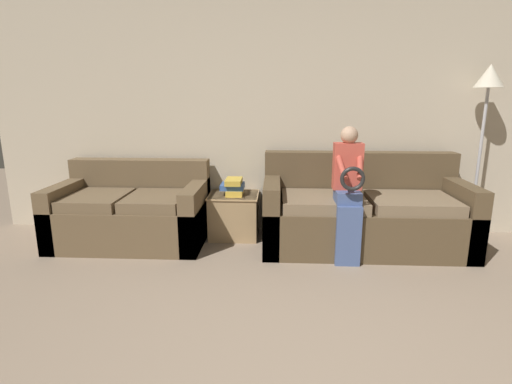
# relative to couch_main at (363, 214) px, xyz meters

# --- Properties ---
(wall_back) EXTENTS (7.01, 0.06, 2.55)m
(wall_back) POSITION_rel_couch_main_xyz_m (-0.57, 0.52, 0.94)
(wall_back) COLOR beige
(wall_back) RESTS_ON ground_plane
(couch_main) EXTENTS (2.02, 0.92, 0.94)m
(couch_main) POSITION_rel_couch_main_xyz_m (0.00, 0.00, 0.00)
(couch_main) COLOR brown
(couch_main) RESTS_ON ground_plane
(couch_side) EXTENTS (1.53, 0.92, 0.83)m
(couch_side) POSITION_rel_couch_main_xyz_m (-2.41, 0.01, -0.03)
(couch_side) COLOR brown
(couch_side) RESTS_ON ground_plane
(child_left_seated) EXTENTS (0.27, 0.37, 1.25)m
(child_left_seated) POSITION_rel_couch_main_xyz_m (-0.23, -0.38, 0.35)
(child_left_seated) COLOR #475B8E
(child_left_seated) RESTS_ON ground_plane
(side_shelf) EXTENTS (0.54, 0.50, 0.48)m
(side_shelf) POSITION_rel_couch_main_xyz_m (-1.35, 0.22, -0.09)
(side_shelf) COLOR tan
(side_shelf) RESTS_ON ground_plane
(book_stack) EXTENTS (0.25, 0.30, 0.17)m
(book_stack) POSITION_rel_couch_main_xyz_m (-1.35, 0.22, 0.23)
(book_stack) COLOR gold
(book_stack) RESTS_ON side_shelf
(floor_lamp) EXTENTS (0.28, 0.28, 1.82)m
(floor_lamp) POSITION_rel_couch_main_xyz_m (1.22, 0.26, 1.18)
(floor_lamp) COLOR #2D2B28
(floor_lamp) RESTS_ON ground_plane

